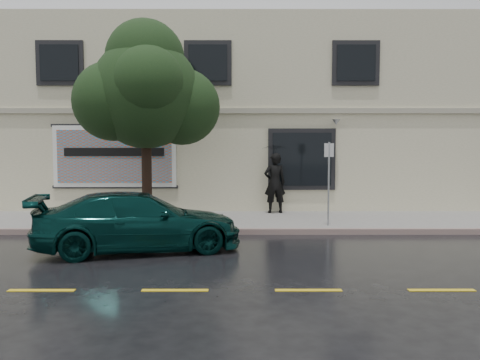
{
  "coord_description": "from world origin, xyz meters",
  "views": [
    {
      "loc": [
        1.06,
        -11.05,
        2.36
      ],
      "look_at": [
        1.08,
        2.2,
        1.43
      ],
      "focal_mm": 35.0,
      "sensor_mm": 36.0,
      "label": 1
    }
  ],
  "objects_px": {
    "street_tree": "(146,95)",
    "fire_hydrant": "(88,213)",
    "pedestrian": "(275,183)",
    "car": "(139,221)"
  },
  "relations": [
    {
      "from": "street_tree",
      "to": "fire_hydrant",
      "type": "relative_size",
      "value": 6.73
    },
    {
      "from": "pedestrian",
      "to": "fire_hydrant",
      "type": "bearing_deg",
      "value": 18.47
    },
    {
      "from": "pedestrian",
      "to": "fire_hydrant",
      "type": "relative_size",
      "value": 2.58
    },
    {
      "from": "car",
      "to": "fire_hydrant",
      "type": "relative_size",
      "value": 5.9
    },
    {
      "from": "car",
      "to": "pedestrian",
      "type": "height_order",
      "value": "pedestrian"
    },
    {
      "from": "street_tree",
      "to": "fire_hydrant",
      "type": "distance_m",
      "value": 3.69
    },
    {
      "from": "car",
      "to": "pedestrian",
      "type": "bearing_deg",
      "value": -48.24
    },
    {
      "from": "fire_hydrant",
      "to": "car",
      "type": "bearing_deg",
      "value": -47.14
    },
    {
      "from": "pedestrian",
      "to": "fire_hydrant",
      "type": "xyz_separation_m",
      "value": [
        -5.39,
        -2.8,
        -0.63
      ]
    },
    {
      "from": "pedestrian",
      "to": "car",
      "type": "bearing_deg",
      "value": 46.74
    }
  ]
}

